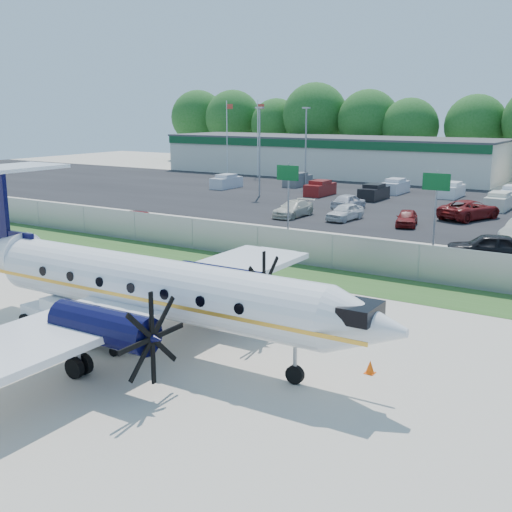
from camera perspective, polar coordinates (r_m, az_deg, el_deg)
The scene contains 25 objects.
ground at distance 25.34m, azimuth -7.39°, elevation -7.65°, with size 170.00×170.00×0.00m, color beige.
grass_verge at distance 34.93m, azimuth 5.31°, elevation -1.81°, with size 170.00×4.00×0.02m, color #2D561E.
access_road at distance 41.11m, azimuth 9.80°, elevation 0.31°, with size 170.00×8.00×0.02m, color black.
parking_lot at distance 60.73m, azimuth 17.57°, elevation 3.95°, with size 170.00×32.00×0.02m, color black.
perimeter_fence at distance 36.44m, azimuth 6.78°, elevation 0.38°, with size 120.00×0.06×1.99m.
building_west at distance 89.44m, azimuth 6.42°, elevation 8.86°, with size 46.40×12.40×5.24m.
sign_left at distance 47.48m, azimuth 2.86°, elevation 6.57°, with size 1.80×0.26×5.00m.
sign_mid at distance 43.14m, azimuth 15.71°, elevation 5.46°, with size 1.80×0.26×5.00m.
flagpole_west at distance 89.35m, azimuth -2.56°, elevation 10.85°, with size 1.06×0.12×10.00m.
flagpole_east at distance 86.58m, azimuth 0.20°, elevation 10.80°, with size 1.06×0.12×10.00m.
light_pole_nw at distance 66.41m, azimuth 0.31°, elevation 9.80°, with size 0.90×0.35×9.09m.
light_pole_sw at distance 75.05m, azimuth 4.45°, elevation 10.12°, with size 0.90×0.35×9.09m.
aircraft at distance 24.31m, azimuth -9.85°, elevation -2.53°, with size 20.40×20.16×6.37m.
pushback_tug at distance 27.68m, azimuth -17.24°, elevation -4.85°, with size 2.81×2.16×1.43m.
baggage_cart_far at distance 25.07m, azimuth -12.97°, elevation -6.88°, with size 2.17×1.41×1.09m.
cone_nose at distance 22.64m, azimuth 10.11°, elevation -9.70°, with size 0.34×0.34×0.48m.
cone_starboard_wing at distance 37.12m, azimuth -4.75°, elevation -0.56°, with size 0.34×0.34×0.48m.
road_car_west at distance 48.34m, azimuth -10.21°, elevation 2.16°, with size 1.89×4.69×1.60m, color maroon.
road_car_mid at distance 40.91m, azimuth 19.84°, elevation -0.36°, with size 1.94×4.83×1.65m, color black.
parked_car_a at distance 54.21m, azimuth 3.31°, elevation 3.50°, with size 1.90×4.67×1.36m, color beige.
parked_car_b at distance 52.91m, azimuth 7.89°, elevation 3.17°, with size 1.64×4.06×1.38m, color silver.
parked_car_c at distance 51.12m, azimuth 13.22°, elevation 2.61°, with size 1.52×3.77×1.28m, color maroon.
parked_car_f at distance 58.45m, azimuth 8.19°, elevation 4.08°, with size 1.77×4.40×1.50m, color silver.
parked_car_g at distance 55.70m, azimuth 18.39°, elevation 3.11°, with size 2.68×5.82×1.62m, color maroon.
far_parking_rows at distance 65.53m, azimuth 18.73°, elevation 4.48°, with size 56.00×10.00×1.60m, color gray, non-canonical shape.
Camera 1 is at (15.37, -18.09, 8.86)m, focal length 45.00 mm.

